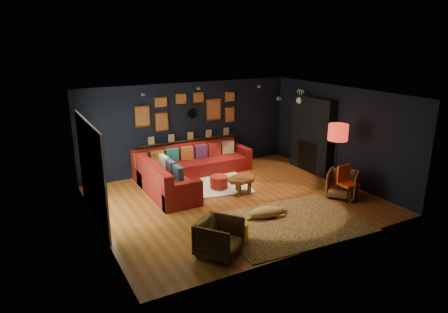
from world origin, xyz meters
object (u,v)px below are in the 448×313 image
dog (266,210)px  coffee_table (241,181)px  gold_stool (240,232)px  pouf (219,182)px  floor_lamp (338,135)px  armchair_left (219,236)px  sectional (183,171)px  armchair_right (342,183)px  orange_chair (346,180)px

dog → coffee_table: bearing=91.0°
coffee_table → gold_stool: size_ratio=2.14×
pouf → floor_lamp: 3.25m
armchair_left → dog: 1.85m
gold_stool → pouf: bearing=70.5°
armchair_left → sectional: bearing=39.2°
sectional → floor_lamp: size_ratio=1.91×
pouf → floor_lamp: (2.50, -1.60, 1.32)m
sectional → pouf: 1.12m
armchair_right → dog: size_ratio=0.67×
orange_chair → pouf: bearing=137.6°
pouf → gold_stool: gold_stool is taller
coffee_table → orange_chair: 2.56m
orange_chair → dog: size_ratio=0.80×
floor_lamp → dog: bearing=-169.2°
coffee_table → armchair_left: 3.00m
armchair_left → pouf: bearing=24.9°
coffee_table → dog: bearing=-99.5°
gold_stool → dog: gold_stool is taller
coffee_table → pouf: (-0.34, 0.58, -0.16)m
armchair_left → floor_lamp: bearing=-19.2°
armchair_left → orange_chair: (3.93, 0.82, 0.13)m
floor_lamp → pouf: bearing=147.3°
armchair_right → gold_stool: size_ratio=1.78×
armchair_right → orange_chair: bearing=-55.9°
coffee_table → floor_lamp: floor_lamp is taller
armchair_right → floor_lamp: size_ratio=0.41×
pouf → gold_stool: 2.88m
sectional → orange_chair: bearing=-45.3°
pouf → armchair_left: size_ratio=0.63×
coffee_table → gold_stool: coffee_table is taller
pouf → coffee_table: bearing=-59.8°
pouf → armchair_right: (2.45, -1.94, 0.17)m
armchair_left → dog: bearing=-9.3°
coffee_table → armchair_right: (2.11, -1.36, 0.01)m
pouf → orange_chair: 3.20m
sectional → gold_stool: bearing=-95.4°
pouf → orange_chair: orange_chair is taller
floor_lamp → sectional: bearing=140.9°
dog → armchair_left: bearing=-141.4°
pouf → dog: dog is taller
orange_chair → floor_lamp: (0.10, 0.50, 1.00)m
pouf → dog: size_ratio=0.44×
coffee_table → gold_stool: (-1.30, -2.13, -0.15)m
coffee_table → pouf: 0.69m
floor_lamp → orange_chair: bearing=-101.7°
sectional → floor_lamp: floor_lamp is taller
orange_chair → floor_lamp: size_ratio=0.48×
gold_stool → floor_lamp: size_ratio=0.23×
pouf → floor_lamp: floor_lamp is taller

